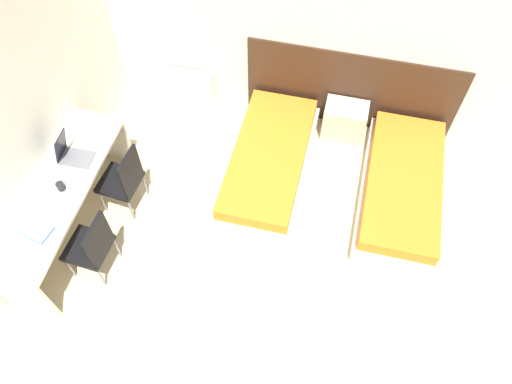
{
  "coord_description": "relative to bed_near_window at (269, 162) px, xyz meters",
  "views": [
    {
      "loc": [
        0.68,
        -0.72,
        4.86
      ],
      "look_at": [
        0.0,
        2.08,
        0.55
      ],
      "focal_mm": 35.0,
      "sensor_mm": 36.0,
      "label": 1
    }
  ],
  "objects": [
    {
      "name": "chair_near_notebook",
      "position": [
        -1.42,
        -1.65,
        0.31
      ],
      "size": [
        0.44,
        0.44,
        0.92
      ],
      "rotation": [
        0.0,
        0.0,
        -0.06
      ],
      "color": "black",
      "rests_on": "ground_plane"
    },
    {
      "name": "wall_back",
      "position": [
        0.01,
        1.03,
        1.17
      ],
      "size": [
        5.42,
        0.05,
        2.7
      ],
      "color": "silver",
      "rests_on": "ground_plane"
    },
    {
      "name": "open_notebook",
      "position": [
        -1.89,
        -1.73,
        0.58
      ],
      "size": [
        0.36,
        0.26,
        0.02
      ],
      "rotation": [
        0.0,
        0.0,
        -0.19
      ],
      "color": "#1E4793",
      "rests_on": "desk"
    },
    {
      "name": "desk",
      "position": [
        -1.9,
        -1.23,
        0.41
      ],
      "size": [
        0.6,
        2.06,
        0.75
      ],
      "color": "beige",
      "rests_on": "ground_plane"
    },
    {
      "name": "nightstand",
      "position": [
        0.77,
        0.79,
        0.06
      ],
      "size": [
        0.51,
        0.34,
        0.48
      ],
      "color": "beige",
      "rests_on": "ground_plane"
    },
    {
      "name": "mug",
      "position": [
        -1.84,
        -1.24,
        0.61
      ],
      "size": [
        0.08,
        0.08,
        0.09
      ],
      "color": "black",
      "rests_on": "desk"
    },
    {
      "name": "laptop",
      "position": [
        -1.9,
        -0.85,
        0.64
      ],
      "size": [
        0.35,
        0.24,
        0.34
      ],
      "rotation": [
        0.0,
        0.0,
        0.04
      ],
      "color": "slate",
      "rests_on": "desk"
    },
    {
      "name": "bed_near_door",
      "position": [
        1.55,
        0.0,
        0.0
      ],
      "size": [
        0.89,
        1.93,
        0.37
      ],
      "color": "silver",
      "rests_on": "ground_plane"
    },
    {
      "name": "radiator",
      "position": [
        -1.32,
        0.91,
        0.06
      ],
      "size": [
        0.75,
        0.12,
        0.48
      ],
      "color": "silver",
      "rests_on": "ground_plane"
    },
    {
      "name": "headboard_panel",
      "position": [
        0.77,
        1.0,
        0.37
      ],
      "size": [
        2.54,
        0.03,
        1.1
      ],
      "color": "#382316",
      "rests_on": "ground_plane"
    },
    {
      "name": "wall_left",
      "position": [
        -2.22,
        -0.88,
        1.17
      ],
      "size": [
        0.05,
        4.78,
        2.7
      ],
      "color": "silver",
      "rests_on": "ground_plane"
    },
    {
      "name": "bed_near_window",
      "position": [
        0.0,
        0.0,
        0.0
      ],
      "size": [
        0.89,
        1.93,
        0.37
      ],
      "color": "silver",
      "rests_on": "ground_plane"
    },
    {
      "name": "chair_near_laptop",
      "position": [
        -1.42,
        -0.82,
        0.31
      ],
      "size": [
        0.45,
        0.45,
        0.92
      ],
      "rotation": [
        0.0,
        0.0,
        -0.09
      ],
      "color": "black",
      "rests_on": "ground_plane"
    }
  ]
}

